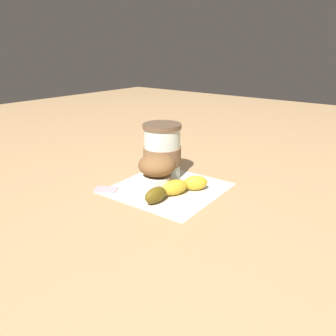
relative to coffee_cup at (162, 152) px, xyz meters
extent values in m
plane|color=tan|center=(0.06, -0.05, -0.07)|extent=(3.00, 3.00, 0.00)
cube|color=beige|center=(0.06, -0.05, -0.07)|extent=(0.24, 0.24, 0.00)
cylinder|color=silver|center=(0.00, 0.00, 0.00)|extent=(0.09, 0.09, 0.12)
cylinder|color=brown|center=(0.00, 0.00, 0.06)|extent=(0.09, 0.09, 0.01)
cylinder|color=#846042|center=(0.00, 0.00, -0.01)|extent=(0.09, 0.09, 0.04)
cylinder|color=white|center=(0.05, -0.08, -0.04)|extent=(0.06, 0.06, 0.04)
ellipsoid|color=brown|center=(0.05, -0.08, 0.00)|extent=(0.08, 0.08, 0.05)
ellipsoid|color=gold|center=(0.11, -0.02, -0.05)|extent=(0.06, 0.06, 0.03)
ellipsoid|color=gold|center=(0.09, -0.07, -0.05)|extent=(0.06, 0.07, 0.03)
ellipsoid|color=brown|center=(0.08, -0.12, -0.05)|extent=(0.03, 0.06, 0.03)
cube|color=pink|center=(-0.05, -0.14, -0.06)|extent=(0.06, 0.05, 0.01)
camera|label=1|loc=(0.48, -0.59, 0.24)|focal=35.00mm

